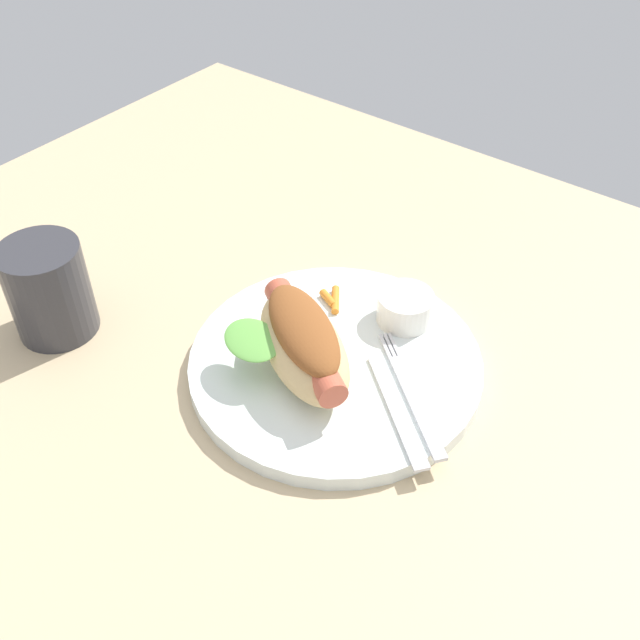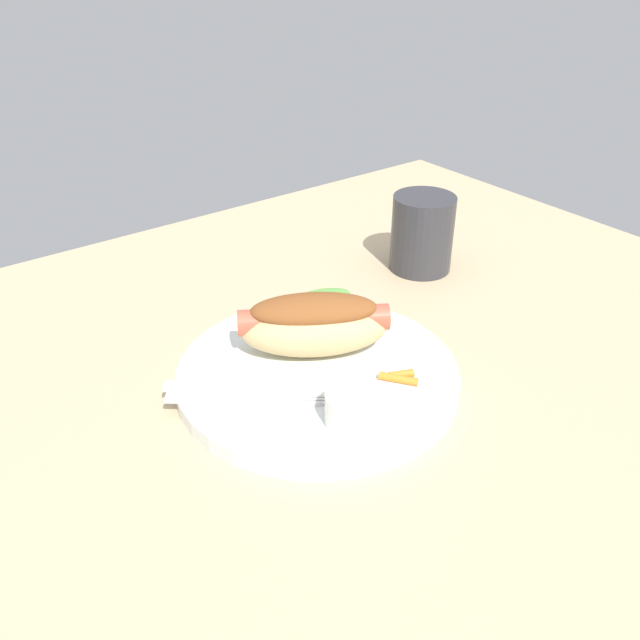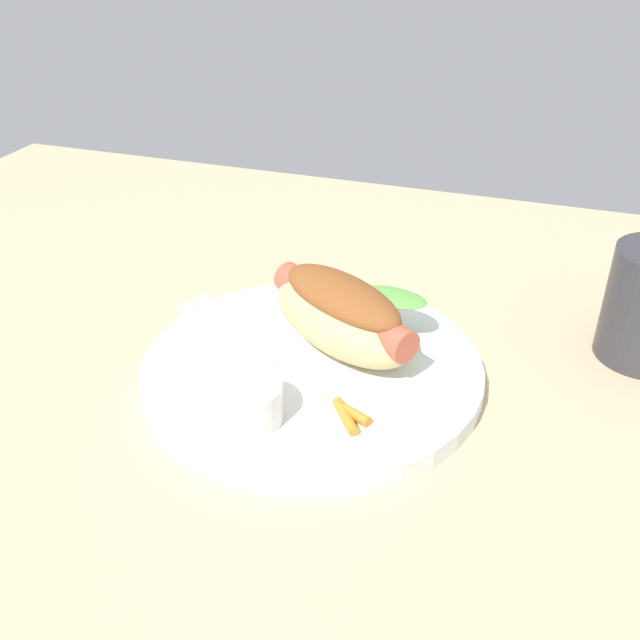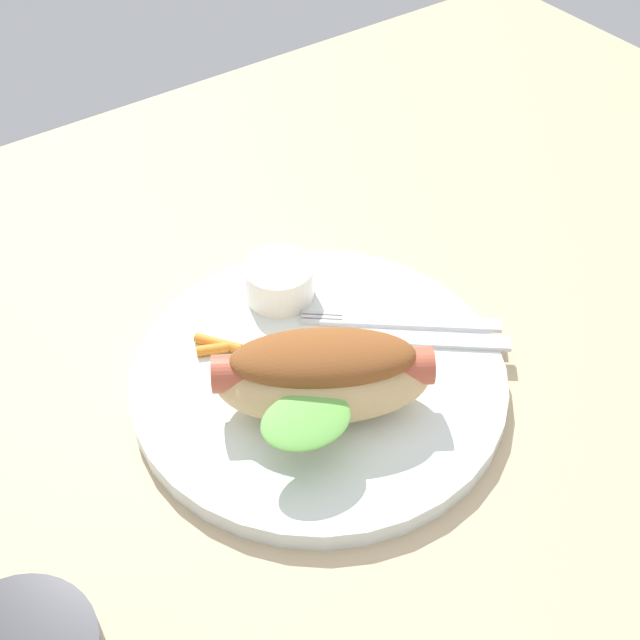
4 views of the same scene
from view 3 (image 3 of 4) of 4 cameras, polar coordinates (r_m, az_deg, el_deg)
name	(u,v)px [view 3 (image 3 of 4)]	position (r cm, az deg, el deg)	size (l,w,h in cm)	color
ground_plane	(288,381)	(60.13, -2.56, -4.85)	(120.00, 90.00, 1.80)	tan
plate	(313,367)	(58.68, -0.56, -3.80)	(27.60, 27.60, 1.60)	white
hot_dog	(342,313)	(58.12, 1.80, 0.60)	(16.10, 13.54, 6.23)	#DBB77A
sauce_ramekin	(243,401)	(51.53, -6.17, -6.46)	(5.54, 5.54, 3.06)	white
fork	(218,342)	(60.61, -8.12, -1.75)	(12.80, 10.57, 0.40)	silver
knife	(231,329)	(62.22, -7.13, -0.75)	(13.31, 1.40, 0.36)	silver
carrot_garnish	(350,416)	(51.82, 2.37, -7.62)	(3.33, 3.47, 0.80)	orange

